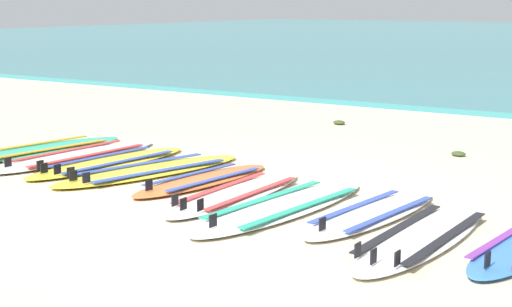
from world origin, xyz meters
TOP-DOWN VIEW (x-y plane):
  - ground_plane at (0.00, 0.00)m, footprint 80.00×80.00m
  - surfboard_0 at (-3.53, 0.73)m, footprint 1.03×2.56m
  - surfboard_1 at (-2.83, 0.71)m, footprint 0.88×2.55m
  - surfboard_2 at (-2.22, 0.64)m, footprint 0.86×2.38m
  - surfboard_3 at (-1.52, 0.58)m, footprint 1.28×2.54m
  - surfboard_4 at (-0.74, 0.53)m, footprint 0.76×2.01m
  - surfboard_5 at (-0.10, 0.25)m, footprint 0.59×2.18m
  - surfboard_6 at (0.53, 0.09)m, footprint 0.92×2.54m
  - surfboard_7 at (1.34, 0.32)m, footprint 0.79×2.10m
  - surfboard_8 at (1.95, -0.08)m, footprint 0.69×2.33m
  - seaweed_clump_near_shoreline at (-1.23, 4.86)m, footprint 0.20×0.16m
  - seaweed_clump_mid_sand at (1.15, 3.44)m, footprint 0.18×0.15m

SIDE VIEW (x-z plane):
  - ground_plane at x=0.00m, z-range 0.00..0.00m
  - seaweed_clump_mid_sand at x=1.15m, z-range 0.00..0.06m
  - seaweed_clump_near_shoreline at x=-1.23m, z-range 0.00..0.07m
  - surfboard_1 at x=-2.83m, z-range -0.05..0.13m
  - surfboard_0 at x=-3.53m, z-range -0.05..0.13m
  - surfboard_6 at x=0.53m, z-range -0.05..0.13m
  - surfboard_7 at x=1.34m, z-range -0.05..0.13m
  - surfboard_4 at x=-0.74m, z-range -0.05..0.13m
  - surfboard_3 at x=-1.52m, z-range -0.05..0.13m
  - surfboard_2 at x=-2.22m, z-range -0.05..0.13m
  - surfboard_8 at x=1.95m, z-range -0.05..0.13m
  - surfboard_5 at x=-0.10m, z-range -0.05..0.13m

